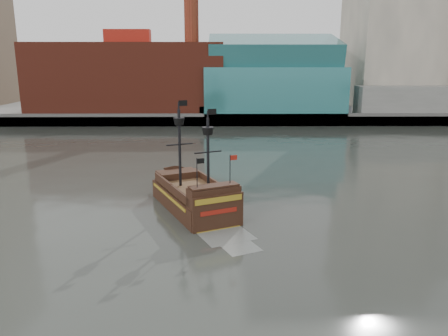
{
  "coord_description": "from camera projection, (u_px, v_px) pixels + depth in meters",
  "views": [
    {
      "loc": [
        -2.0,
        -28.33,
        13.12
      ],
      "look_at": [
        -1.53,
        9.01,
        4.0
      ],
      "focal_mm": 35.0,
      "sensor_mm": 36.0,
      "label": 1
    }
  ],
  "objects": [
    {
      "name": "seawall",
      "position": [
        228.0,
        120.0,
        91.05
      ],
      "size": [
        220.0,
        1.0,
        2.6
      ],
      "primitive_type": "cube",
      "color": "#4C4C49",
      "rests_on": "ground"
    },
    {
      "name": "ground",
      "position": [
        247.0,
        254.0,
        30.65
      ],
      "size": [
        400.0,
        400.0,
        0.0
      ],
      "primitive_type": "plane",
      "color": "#292C27",
      "rests_on": "ground"
    },
    {
      "name": "pirate_ship",
      "position": [
        194.0,
        200.0,
        39.5
      ],
      "size": [
        9.58,
        14.5,
        10.5
      ],
      "rotation": [
        0.0,
        0.0,
        0.43
      ],
      "color": "black",
      "rests_on": "ground"
    },
    {
      "name": "promenade_far",
      "position": [
        226.0,
        107.0,
        119.78
      ],
      "size": [
        220.0,
        60.0,
        2.0
      ],
      "primitive_type": "cube",
      "color": "slate",
      "rests_on": "ground"
    },
    {
      "name": "skyline",
      "position": [
        248.0,
        14.0,
        107.03
      ],
      "size": [
        149.0,
        45.0,
        62.0
      ],
      "color": "brown",
      "rests_on": "promenade_far"
    }
  ]
}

